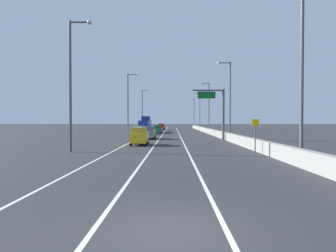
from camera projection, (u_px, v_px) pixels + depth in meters
ground_plane at (172, 132)px, 71.27m from camera, size 320.00×320.00×0.00m
lane_stripe_left at (148, 133)px, 62.36m from camera, size 0.16×130.00×0.00m
lane_stripe_center at (163, 133)px, 62.31m from camera, size 0.16×130.00×0.00m
lane_stripe_right at (179, 133)px, 62.25m from camera, size 0.16×130.00×0.00m
jersey_barrier_right at (220, 134)px, 47.13m from camera, size 0.60×120.00×1.10m
overhead_sign_gantry at (218, 108)px, 40.74m from camera, size 4.68×0.36×7.50m
speed_advisory_sign at (255, 134)px, 24.01m from camera, size 0.60×0.11×3.00m
lamp_post_right_near at (299, 64)px, 19.11m from camera, size 2.14×0.44×12.02m
lamp_post_right_second at (229, 95)px, 43.13m from camera, size 2.14×0.44×12.02m
lamp_post_right_third at (208, 104)px, 67.16m from camera, size 2.14×0.44×12.02m
lamp_post_right_fourth at (199, 109)px, 91.18m from camera, size 2.14×0.44×12.02m
lamp_post_right_fifth at (194, 111)px, 115.21m from camera, size 2.14×0.44×12.02m
lamp_post_left_near at (73, 78)px, 25.40m from camera, size 2.14×0.44×12.02m
lamp_post_left_mid at (129, 100)px, 54.22m from camera, size 2.14×0.44×12.02m
lamp_post_left_far at (143, 107)px, 83.05m from camera, size 2.14×0.44×12.02m
car_gray_0 at (149, 133)px, 43.48m from camera, size 1.90×4.48×2.00m
car_white_1 at (139, 131)px, 53.88m from camera, size 1.91×4.35×1.87m
car_red_2 at (161, 127)px, 85.75m from camera, size 2.08×4.60×1.95m
car_green_3 at (157, 129)px, 61.04m from camera, size 1.94×4.47×1.88m
car_yellow_4 at (140, 136)px, 32.70m from camera, size 1.93×4.05×2.06m
box_truck at (145, 125)px, 69.75m from camera, size 2.52×8.70×3.99m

